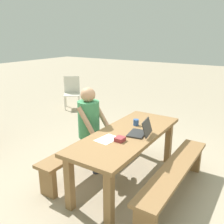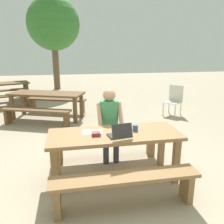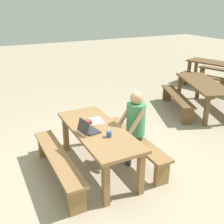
% 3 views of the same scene
% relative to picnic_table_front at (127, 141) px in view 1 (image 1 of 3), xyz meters
% --- Properties ---
extents(ground_plane, '(30.00, 30.00, 0.00)m').
position_rel_picnic_table_front_xyz_m(ground_plane, '(0.00, 0.00, -0.63)').
color(ground_plane, tan).
extents(picnic_table_front, '(1.93, 0.76, 0.74)m').
position_rel_picnic_table_front_xyz_m(picnic_table_front, '(0.00, 0.00, 0.00)').
color(picnic_table_front, olive).
rests_on(picnic_table_front, ground).
extents(bench_near, '(1.86, 0.30, 0.44)m').
position_rel_picnic_table_front_xyz_m(bench_near, '(0.00, -0.68, -0.29)').
color(bench_near, olive).
rests_on(bench_near, ground).
extents(bench_far, '(1.86, 0.30, 0.44)m').
position_rel_picnic_table_front_xyz_m(bench_far, '(0.00, 0.68, -0.29)').
color(bench_far, olive).
rests_on(bench_far, ground).
extents(laptop, '(0.33, 0.32, 0.22)m').
position_rel_picnic_table_front_xyz_m(laptop, '(0.04, -0.18, 0.17)').
color(laptop, '#2D2D2D').
rests_on(laptop, picnic_table_front).
extents(small_pouch, '(0.12, 0.11, 0.05)m').
position_rel_picnic_table_front_xyz_m(small_pouch, '(-0.28, -0.05, 0.14)').
color(small_pouch, '#993338').
rests_on(small_pouch, picnic_table_front).
extents(paper_sheet, '(0.32, 0.24, 0.00)m').
position_rel_picnic_table_front_xyz_m(paper_sheet, '(-0.32, 0.11, 0.11)').
color(paper_sheet, white).
rests_on(paper_sheet, picnic_table_front).
extents(coffee_mug, '(0.08, 0.08, 0.09)m').
position_rel_picnic_table_front_xyz_m(coffee_mug, '(0.33, 0.04, 0.16)').
color(coffee_mug, '#335693').
rests_on(coffee_mug, picnic_table_front).
extents(person_seated, '(0.43, 0.42, 1.28)m').
position_rel_picnic_table_front_xyz_m(person_seated, '(0.04, 0.65, 0.12)').
color(person_seated, '#333847').
rests_on(person_seated, ground).
extents(plastic_chair, '(0.62, 0.62, 0.87)m').
position_rel_picnic_table_front_xyz_m(plastic_chair, '(2.45, 3.19, -0.18)').
color(plastic_chair, silver).
rests_on(plastic_chair, ground).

